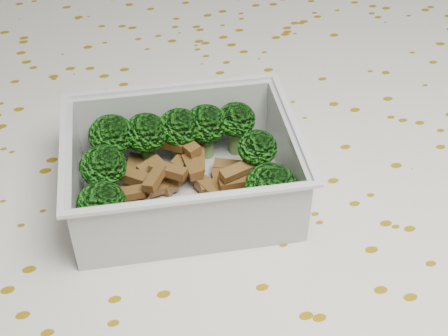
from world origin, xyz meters
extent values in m
cube|color=brown|center=(0.00, 0.00, 0.73)|extent=(1.40, 0.90, 0.04)
cube|color=silver|center=(0.00, 0.00, 0.75)|extent=(1.46, 0.96, 0.01)
cube|color=silver|center=(0.00, 0.48, 0.66)|extent=(1.46, 0.01, 0.18)
cube|color=silver|center=(-0.04, 0.01, 0.76)|extent=(0.18, 0.14, 0.00)
cube|color=silver|center=(-0.03, 0.07, 0.79)|extent=(0.16, 0.02, 0.05)
cube|color=silver|center=(-0.05, -0.05, 0.79)|extent=(0.16, 0.02, 0.05)
cube|color=silver|center=(0.04, 0.00, 0.79)|extent=(0.02, 0.12, 0.05)
cube|color=silver|center=(-0.12, 0.02, 0.79)|extent=(0.02, 0.12, 0.05)
cube|color=silver|center=(-0.03, 0.07, 0.82)|extent=(0.17, 0.02, 0.00)
cube|color=silver|center=(-0.05, -0.06, 0.82)|extent=(0.17, 0.02, 0.00)
cube|color=silver|center=(0.05, 0.00, 0.82)|extent=(0.02, 0.13, 0.00)
cube|color=silver|center=(-0.12, 0.02, 0.82)|extent=(0.02, 0.13, 0.00)
cylinder|color=#608C3F|center=(-0.09, 0.05, 0.77)|extent=(0.01, 0.01, 0.02)
ellipsoid|color=#1E7F13|center=(-0.09, 0.05, 0.79)|extent=(0.04, 0.04, 0.03)
cylinder|color=#608C3F|center=(-0.06, 0.05, 0.77)|extent=(0.01, 0.01, 0.02)
ellipsoid|color=#1E7F13|center=(-0.06, 0.05, 0.79)|extent=(0.04, 0.04, 0.03)
cylinder|color=#608C3F|center=(-0.03, 0.05, 0.77)|extent=(0.01, 0.01, 0.02)
ellipsoid|color=#1E7F13|center=(-0.03, 0.05, 0.79)|extent=(0.03, 0.03, 0.03)
cylinder|color=#608C3F|center=(-0.01, 0.05, 0.77)|extent=(0.01, 0.01, 0.02)
ellipsoid|color=#1E7F13|center=(-0.01, 0.05, 0.79)|extent=(0.04, 0.04, 0.03)
cylinder|color=#608C3F|center=(0.01, 0.05, 0.77)|extent=(0.01, 0.01, 0.02)
ellipsoid|color=#1E7F13|center=(0.01, 0.05, 0.79)|extent=(0.03, 0.03, 0.03)
cylinder|color=#608C3F|center=(-0.10, 0.02, 0.77)|extent=(0.01, 0.01, 0.02)
ellipsoid|color=#1E7F13|center=(-0.10, 0.02, 0.79)|extent=(0.04, 0.04, 0.03)
cylinder|color=#608C3F|center=(0.02, 0.01, 0.77)|extent=(0.01, 0.01, 0.02)
ellipsoid|color=#1E7F13|center=(0.02, 0.01, 0.79)|extent=(0.03, 0.03, 0.03)
cylinder|color=#608C3F|center=(-0.10, -0.02, 0.77)|extent=(0.01, 0.01, 0.02)
ellipsoid|color=#1E7F13|center=(-0.10, -0.02, 0.79)|extent=(0.03, 0.03, 0.03)
cylinder|color=#608C3F|center=(0.02, -0.03, 0.77)|extent=(0.01, 0.01, 0.02)
ellipsoid|color=#1E7F13|center=(0.02, -0.03, 0.79)|extent=(0.04, 0.04, 0.03)
cube|color=brown|center=(-0.07, 0.03, 0.77)|extent=(0.01, 0.03, 0.01)
cube|color=brown|center=(-0.03, 0.03, 0.77)|extent=(0.03, 0.03, 0.01)
cube|color=brown|center=(0.00, 0.01, 0.77)|extent=(0.01, 0.02, 0.01)
cube|color=brown|center=(-0.02, 0.00, 0.77)|extent=(0.02, 0.03, 0.01)
cube|color=brown|center=(-0.08, 0.01, 0.77)|extent=(0.03, 0.02, 0.01)
cube|color=brown|center=(-0.06, 0.03, 0.77)|extent=(0.02, 0.02, 0.01)
cube|color=brown|center=(-0.08, 0.00, 0.78)|extent=(0.02, 0.01, 0.01)
cube|color=brown|center=(-0.03, 0.04, 0.78)|extent=(0.02, 0.03, 0.01)
cube|color=brown|center=(-0.08, 0.02, 0.78)|extent=(0.02, 0.02, 0.01)
cube|color=brown|center=(-0.06, 0.01, 0.77)|extent=(0.02, 0.01, 0.01)
cube|color=brown|center=(-0.05, 0.02, 0.77)|extent=(0.03, 0.02, 0.01)
cube|color=brown|center=(-0.06, 0.03, 0.77)|extent=(0.02, 0.03, 0.01)
cube|color=brown|center=(-0.03, 0.02, 0.78)|extent=(0.01, 0.02, 0.01)
cube|color=brown|center=(-0.06, 0.03, 0.77)|extent=(0.02, 0.03, 0.01)
cube|color=brown|center=(-0.05, 0.01, 0.78)|extent=(0.03, 0.03, 0.01)
cube|color=brown|center=(-0.04, 0.04, 0.78)|extent=(0.03, 0.03, 0.01)
cube|color=brown|center=(-0.05, 0.01, 0.77)|extent=(0.02, 0.01, 0.01)
cube|color=brown|center=(-0.07, 0.04, 0.77)|extent=(0.02, 0.03, 0.01)
cube|color=brown|center=(0.00, 0.00, 0.78)|extent=(0.03, 0.02, 0.01)
cube|color=brown|center=(-0.08, 0.01, 0.77)|extent=(0.02, 0.02, 0.01)
cube|color=brown|center=(-0.04, 0.03, 0.76)|extent=(0.03, 0.01, 0.01)
cube|color=brown|center=(0.00, 0.00, 0.77)|extent=(0.03, 0.01, 0.01)
cube|color=brown|center=(-0.08, 0.01, 0.77)|extent=(0.03, 0.02, 0.01)
cube|color=brown|center=(0.00, 0.02, 0.77)|extent=(0.03, 0.02, 0.01)
cube|color=brown|center=(-0.01, 0.01, 0.76)|extent=(0.01, 0.02, 0.01)
cube|color=brown|center=(-0.06, 0.00, 0.78)|extent=(0.02, 0.03, 0.01)
cube|color=brown|center=(-0.01, 0.00, 0.77)|extent=(0.03, 0.01, 0.01)
cube|color=brown|center=(-0.02, 0.03, 0.78)|extent=(0.02, 0.03, 0.01)
cylinder|color=#AB4317|center=(-0.04, -0.03, 0.77)|extent=(0.13, 0.03, 0.02)
sphere|color=#AB4317|center=(0.02, -0.03, 0.77)|extent=(0.02, 0.02, 0.02)
sphere|color=#AB4317|center=(-0.10, -0.03, 0.77)|extent=(0.02, 0.02, 0.02)
camera|label=1|loc=(-0.10, -0.34, 1.10)|focal=50.00mm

